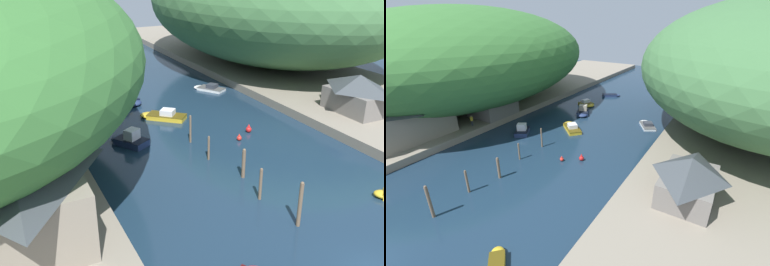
% 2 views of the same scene
% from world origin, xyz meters
% --- Properties ---
extents(water_surface, '(130.00, 130.00, 0.00)m').
position_xyz_m(water_surface, '(0.00, 30.00, 0.00)').
color(water_surface, '#192D42').
rests_on(water_surface, ground).
extents(right_bank, '(22.00, 120.00, 1.02)m').
position_xyz_m(right_bank, '(23.36, 30.00, 0.51)').
color(right_bank, gray).
rests_on(right_bank, ground).
extents(hillside_right, '(36.56, 51.18, 18.99)m').
position_xyz_m(hillside_right, '(24.46, 45.63, 10.52)').
color(hillside_right, '#3D6B3D').
rests_on(hillside_right, right_bank).
extents(waterfront_building, '(8.23, 12.38, 6.57)m').
position_xyz_m(waterfront_building, '(-18.27, 13.00, 4.42)').
color(waterfront_building, gray).
rests_on(waterfront_building, left_bank).
extents(boathouse_shed, '(6.38, 7.22, 5.30)m').
position_xyz_m(boathouse_shed, '(-15.29, 26.33, 3.77)').
color(boathouse_shed, slate).
rests_on(boathouse_shed, left_bank).
extents(right_bank_cottage, '(4.94, 7.16, 4.26)m').
position_xyz_m(right_bank_cottage, '(18.35, 20.03, 3.23)').
color(right_bank_cottage, slate).
rests_on(right_bank_cottage, right_bank).
extents(boat_moored_right, '(4.03, 4.85, 0.93)m').
position_xyz_m(boat_moored_right, '(8.94, 37.81, 0.28)').
color(boat_moored_right, white).
rests_on(boat_moored_right, water_surface).
extents(boat_near_quay, '(3.69, 4.34, 1.70)m').
position_xyz_m(boat_near_quay, '(-7.07, 24.77, 0.51)').
color(boat_near_quay, navy).
rests_on(boat_near_quay, water_surface).
extents(boat_white_cruiser, '(3.92, 3.23, 1.18)m').
position_xyz_m(boat_white_cruiser, '(-5.27, 42.17, 0.37)').
color(boat_white_cruiser, gold).
rests_on(boat_white_cruiser, water_surface).
extents(boat_far_upstream, '(4.25, 3.44, 0.52)m').
position_xyz_m(boat_far_upstream, '(-3.75, 51.15, 0.26)').
color(boat_far_upstream, navy).
rests_on(boat_far_upstream, water_surface).
extents(boat_navy_launch, '(5.31, 5.06, 1.18)m').
position_xyz_m(boat_navy_launch, '(-1.27, 30.06, 0.37)').
color(boat_navy_launch, gold).
rests_on(boat_navy_launch, water_surface).
extents(boat_cabin_cruiser, '(3.52, 4.61, 1.76)m').
position_xyz_m(boat_cabin_cruiser, '(-3.19, 36.98, 0.52)').
color(boat_cabin_cruiser, navy).
rests_on(boat_cabin_cruiser, water_surface).
extents(mooring_post_nearest, '(0.29, 0.29, 3.47)m').
position_xyz_m(mooring_post_nearest, '(-0.92, 6.25, 1.75)').
color(mooring_post_nearest, brown).
rests_on(mooring_post_nearest, water_surface).
extents(mooring_post_second, '(0.24, 0.24, 2.68)m').
position_xyz_m(mooring_post_second, '(-1.30, 10.36, 1.35)').
color(mooring_post_second, brown).
rests_on(mooring_post_second, water_surface).
extents(mooring_post_middle, '(0.31, 0.31, 2.67)m').
position_xyz_m(mooring_post_middle, '(-0.55, 13.92, 1.34)').
color(mooring_post_middle, brown).
rests_on(mooring_post_middle, water_surface).
extents(mooring_post_fourth, '(0.20, 0.20, 2.35)m').
position_xyz_m(mooring_post_fourth, '(-1.55, 18.23, 1.18)').
color(mooring_post_fourth, brown).
rests_on(mooring_post_fourth, water_surface).
extents(mooring_post_farthest, '(0.21, 0.21, 2.89)m').
position_xyz_m(mooring_post_farthest, '(-1.33, 22.53, 1.45)').
color(mooring_post_farthest, brown).
rests_on(mooring_post_farthest, water_surface).
extents(channel_buoy_near, '(0.50, 0.50, 0.76)m').
position_xyz_m(channel_buoy_near, '(3.33, 20.76, 0.29)').
color(channel_buoy_near, red).
rests_on(channel_buoy_near, water_surface).
extents(channel_buoy_far, '(0.62, 0.62, 0.93)m').
position_xyz_m(channel_buoy_far, '(5.40, 22.20, 0.36)').
color(channel_buoy_far, red).
rests_on(channel_buoy_far, water_surface).
extents(person_on_quay, '(0.23, 0.39, 1.69)m').
position_xyz_m(person_on_quay, '(-14.14, 20.92, 2.00)').
color(person_on_quay, '#282D3D').
rests_on(person_on_quay, left_bank).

